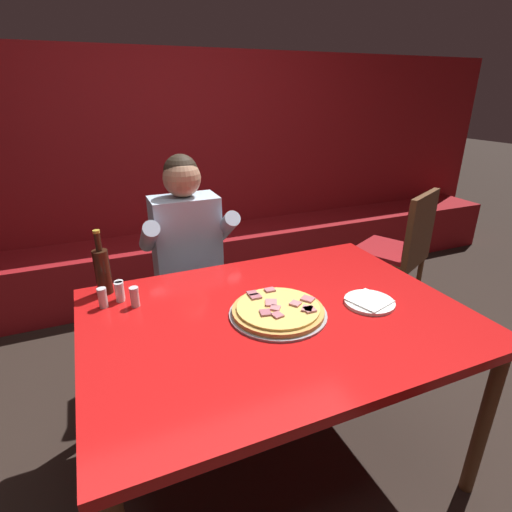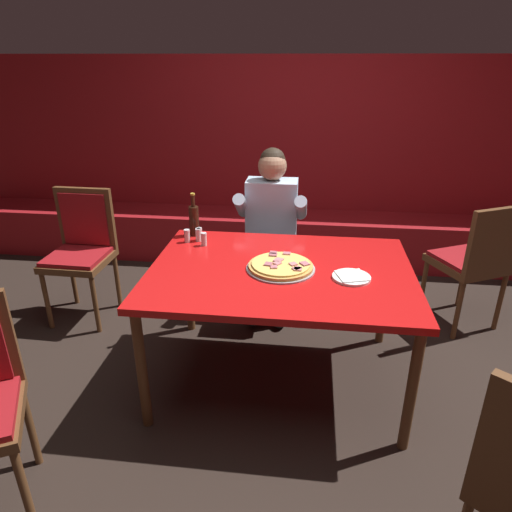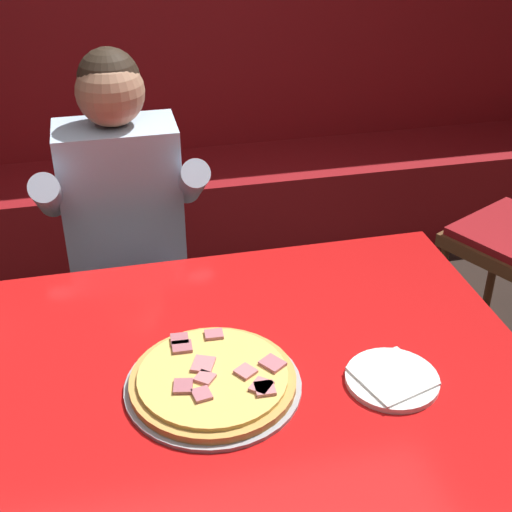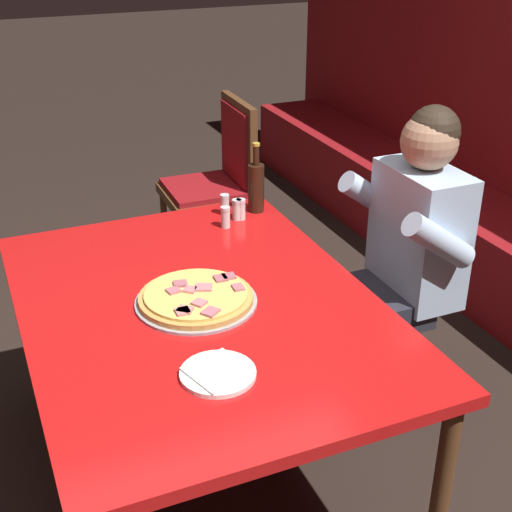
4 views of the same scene
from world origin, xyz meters
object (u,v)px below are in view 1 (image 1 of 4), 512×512
beer_bottle (102,270)px  shaker_black_pepper (135,298)px  shaker_red_pepper_flakes (120,291)px  dining_chair_far_right (400,246)px  pizza (279,310)px  shaker_parmesan (103,299)px  plate_white_paper (369,302)px  main_dining_table (277,328)px  diner_seated_blue_shirt (191,257)px  shaker_oregano (120,293)px

beer_bottle → shaker_black_pepper: size_ratio=3.40×
shaker_red_pepper_flakes → dining_chair_far_right: 1.96m
beer_bottle → shaker_red_pepper_flakes: (0.05, -0.09, -0.07)m
shaker_black_pepper → pizza: bearing=-29.9°
shaker_red_pepper_flakes → shaker_parmesan: bearing=-149.8°
pizza → dining_chair_far_right: size_ratio=0.40×
pizza → dining_chair_far_right: 1.57m
shaker_black_pepper → plate_white_paper: bearing=-22.2°
shaker_red_pepper_flakes → dining_chair_far_right: dining_chair_far_right is taller
pizza → shaker_red_pepper_flakes: (-0.57, 0.38, 0.02)m
main_dining_table → shaker_black_pepper: size_ratio=17.45×
beer_bottle → dining_chair_far_right: (1.96, 0.31, -0.30)m
beer_bottle → diner_seated_blue_shirt: 0.64m
pizza → dining_chair_far_right: (1.34, 0.78, -0.21)m
shaker_oregano → shaker_parmesan: bearing=-159.9°
plate_white_paper → shaker_black_pepper: size_ratio=2.44×
plate_white_paper → shaker_oregano: size_ratio=2.44×
plate_white_paper → diner_seated_blue_shirt: (-0.53, 0.93, -0.07)m
plate_white_paper → shaker_oregano: bearing=155.4°
pizza → beer_bottle: beer_bottle is taller
shaker_oregano → pizza: bearing=-32.7°
beer_bottle → shaker_oregano: (0.05, -0.11, -0.07)m
beer_bottle → shaker_oregano: 0.14m
beer_bottle → shaker_parmesan: size_ratio=3.40×
pizza → shaker_black_pepper: bearing=150.1°
shaker_oregano → shaker_black_pepper: size_ratio=1.00×
diner_seated_blue_shirt → shaker_oregano: bearing=-131.1°
shaker_oregano → shaker_red_pepper_flakes: 0.02m
shaker_red_pepper_flakes → shaker_black_pepper: 0.10m
shaker_red_pepper_flakes → shaker_black_pepper: bearing=-59.8°
beer_bottle → diner_seated_blue_shirt: bearing=38.7°
main_dining_table → shaker_red_pepper_flakes: 0.68m
main_dining_table → shaker_black_pepper: shaker_black_pepper is taller
plate_white_paper → shaker_parmesan: (-1.03, 0.41, 0.03)m
pizza → shaker_oregano: (-0.57, 0.37, 0.02)m
plate_white_paper → shaker_parmesan: shaker_parmesan is taller
main_dining_table → dining_chair_far_right: dining_chair_far_right is taller
diner_seated_blue_shirt → dining_chair_far_right: 1.49m
main_dining_table → shaker_oregano: shaker_oregano is taller
main_dining_table → shaker_red_pepper_flakes: size_ratio=17.45×
pizza → shaker_black_pepper: shaker_black_pepper is taller
main_dining_table → beer_bottle: size_ratio=5.14×
shaker_oregano → diner_seated_blue_shirt: diner_seated_blue_shirt is taller
pizza → shaker_parmesan: 0.72m
pizza → shaker_red_pepper_flakes: size_ratio=4.56×
shaker_black_pepper → diner_seated_blue_shirt: 0.68m
shaker_red_pepper_flakes → diner_seated_blue_shirt: size_ratio=0.07×
shaker_red_pepper_flakes → dining_chair_far_right: size_ratio=0.09×
shaker_oregano → shaker_parmesan: (-0.07, -0.03, 0.00)m
main_dining_table → pizza: pizza is taller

